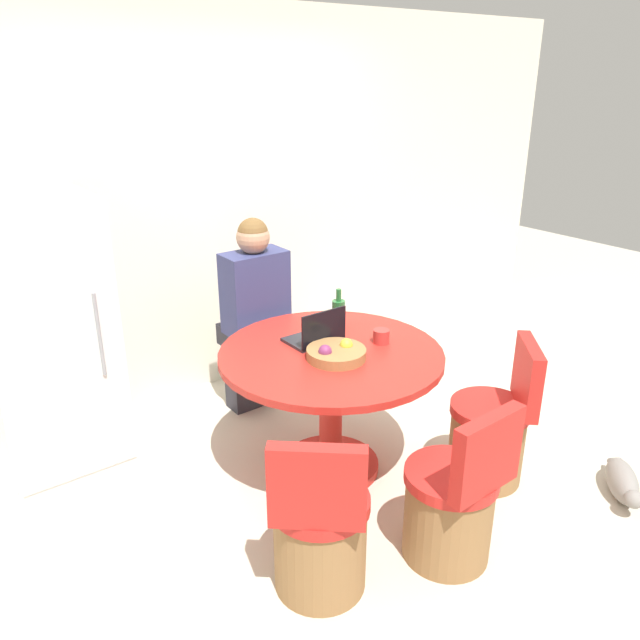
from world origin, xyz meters
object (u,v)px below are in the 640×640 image
cat (623,482)px  fruit_bowl (336,353)px  refrigerator (46,338)px  bottle (338,314)px  laptop (316,335)px  chair_near_camera (452,507)px  chair_near_left_corner (320,535)px  dining_table (331,383)px  chair_near_right_corner (491,434)px  person_seated (253,310)px

cat → fruit_bowl: bearing=-86.2°
refrigerator → bottle: (1.42, -0.84, 0.07)m
cat → laptop: bearing=-92.7°
chair_near_camera → chair_near_left_corner: bearing=-21.0°
dining_table → cat: (1.11, -1.16, -0.47)m
chair_near_right_corner → person_seated: size_ratio=0.62×
refrigerator → laptop: size_ratio=5.35×
dining_table → fruit_bowl: (-0.04, -0.09, 0.23)m
laptop → fruit_bowl: bearing=80.3°
dining_table → chair_near_right_corner: bearing=-42.2°
chair_near_left_corner → refrigerator: bearing=-29.6°
chair_near_left_corner → cat: bearing=-154.9°
dining_table → cat: bearing=-46.2°
dining_table → fruit_bowl: bearing=-111.8°
person_seated → laptop: 0.70m
person_seated → chair_near_left_corner: bearing=68.4°
laptop → bottle: (0.21, 0.07, 0.05)m
laptop → chair_near_camera: bearing=90.8°
chair_near_camera → cat: (1.09, -0.26, -0.19)m
chair_near_left_corner → chair_near_right_corner: size_ratio=1.00×
chair_near_right_corner → cat: (0.45, -0.56, -0.19)m
person_seated → fruit_bowl: 0.92m
chair_near_left_corner → bottle: bearing=-91.3°
bottle → cat: bearing=-56.9°
chair_near_right_corner → bottle: (-0.45, 0.81, 0.57)m
chair_near_camera → laptop: (-0.01, 1.04, 0.51)m
cat → refrigerator: bearing=-86.9°
cat → dining_table: bearing=-89.3°
refrigerator → bottle: bearing=-30.7°
person_seated → fruit_bowl: (-0.05, -0.92, 0.05)m
chair_near_left_corner → laptop: 1.13m
refrigerator → cat: refrigerator is taller
refrigerator → dining_table: bearing=-41.3°
chair_near_camera → person_seated: person_seated is taller
dining_table → chair_near_left_corner: size_ratio=1.46×
chair_near_right_corner → laptop: (-0.66, 0.74, 0.51)m
chair_near_camera → fruit_bowl: bearing=-87.4°
refrigerator → chair_near_left_corner: refrigerator is taller
refrigerator → chair_near_right_corner: refrigerator is taller
dining_table → laptop: size_ratio=4.18×
chair_near_left_corner → person_seated: bearing=-70.6°
dining_table → bottle: 0.42m
bottle → cat: bottle is taller
bottle → fruit_bowl: bearing=-130.3°
fruit_bowl → chair_near_left_corner: bearing=-133.1°
chair_near_camera → bottle: bottle is taller
chair_near_left_corner → chair_near_right_corner: same height
chair_near_right_corner → bottle: bearing=-109.0°
dining_table → fruit_bowl: fruit_bowl is taller
chair_near_right_corner → cat: bearing=81.0°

